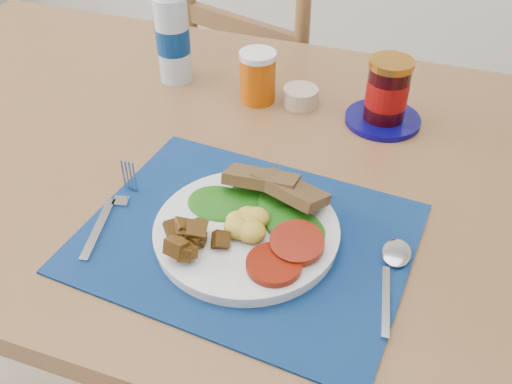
% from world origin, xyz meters
% --- Properties ---
extents(table, '(1.40, 0.90, 0.75)m').
position_xyz_m(table, '(0.00, 0.20, 0.67)').
color(table, brown).
rests_on(table, ground).
extents(chair_far, '(0.53, 0.51, 1.13)m').
position_xyz_m(chair_far, '(-0.05, 0.86, 0.57)').
color(chair_far, brown).
rests_on(chair_far, ground).
extents(placemat, '(0.48, 0.39, 0.00)m').
position_xyz_m(placemat, '(0.20, 0.01, 0.75)').
color(placemat, black).
rests_on(placemat, table).
extents(breakfast_plate, '(0.26, 0.26, 0.06)m').
position_xyz_m(breakfast_plate, '(0.19, 0.00, 0.77)').
color(breakfast_plate, silver).
rests_on(breakfast_plate, placemat).
extents(fork, '(0.04, 0.18, 0.00)m').
position_xyz_m(fork, '(-0.01, -0.01, 0.76)').
color(fork, '#B2B5BA').
rests_on(fork, placemat).
extents(spoon, '(0.04, 0.17, 0.00)m').
position_xyz_m(spoon, '(0.40, 0.01, 0.76)').
color(spoon, '#B2B5BA').
rests_on(spoon, placemat).
extents(water_bottle, '(0.07, 0.07, 0.23)m').
position_xyz_m(water_bottle, '(-0.10, 0.40, 0.85)').
color(water_bottle, '#ADBFCC').
rests_on(water_bottle, table).
extents(juice_glass, '(0.07, 0.07, 0.09)m').
position_xyz_m(juice_glass, '(0.09, 0.38, 0.80)').
color(juice_glass, '#B74704').
rests_on(juice_glass, table).
extents(ramekin, '(0.07, 0.07, 0.03)m').
position_xyz_m(ramekin, '(0.17, 0.39, 0.77)').
color(ramekin, tan).
rests_on(ramekin, table).
extents(jam_on_saucer, '(0.14, 0.14, 0.12)m').
position_xyz_m(jam_on_saucer, '(0.33, 0.38, 0.80)').
color(jam_on_saucer, '#070554').
rests_on(jam_on_saucer, table).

